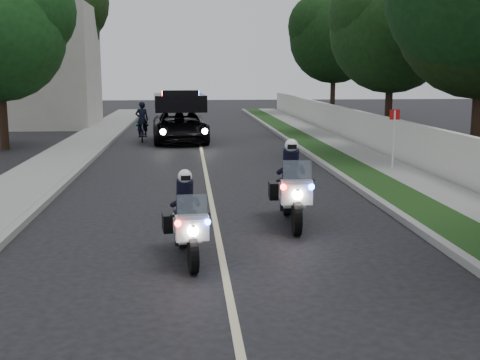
% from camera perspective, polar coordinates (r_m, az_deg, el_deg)
% --- Properties ---
extents(ground, '(120.00, 120.00, 0.00)m').
position_cam_1_polar(ground, '(11.30, -1.90, -6.40)').
color(ground, black).
rests_on(ground, ground).
extents(curb_right, '(0.20, 60.00, 0.15)m').
position_cam_1_polar(curb_right, '(21.56, 7.58, 1.69)').
color(curb_right, gray).
rests_on(curb_right, ground).
extents(grass_verge, '(1.20, 60.00, 0.16)m').
position_cam_1_polar(grass_verge, '(21.72, 9.39, 1.72)').
color(grass_verge, '#193814').
rests_on(grass_verge, ground).
extents(sidewalk_right, '(1.40, 60.00, 0.16)m').
position_cam_1_polar(sidewalk_right, '(22.08, 12.66, 1.74)').
color(sidewalk_right, gray).
rests_on(sidewalk_right, ground).
extents(property_wall, '(0.22, 60.00, 1.50)m').
position_cam_1_polar(property_wall, '(22.32, 15.18, 3.46)').
color(property_wall, beige).
rests_on(property_wall, ground).
extents(curb_left, '(0.20, 60.00, 0.15)m').
position_cam_1_polar(curb_left, '(21.34, -14.45, 1.37)').
color(curb_left, gray).
rests_on(curb_left, ground).
extents(sidewalk_left, '(2.00, 60.00, 0.16)m').
position_cam_1_polar(sidewalk_left, '(21.55, -17.34, 1.32)').
color(sidewalk_left, gray).
rests_on(sidewalk_left, ground).
extents(building_far, '(8.00, 6.00, 7.00)m').
position_cam_1_polar(building_far, '(38.00, -19.66, 10.01)').
color(building_far, '#A8A396').
rests_on(building_far, ground).
extents(lane_marking, '(0.12, 50.00, 0.01)m').
position_cam_1_polar(lane_marking, '(21.07, -3.38, 1.37)').
color(lane_marking, '#BFB78C').
rests_on(lane_marking, ground).
extents(police_moto_left, '(0.87, 1.91, 1.57)m').
position_cam_1_polar(police_moto_left, '(10.69, -5.00, -7.40)').
color(police_moto_left, silver).
rests_on(police_moto_left, ground).
extents(police_moto_right, '(0.87, 2.19, 1.83)m').
position_cam_1_polar(police_moto_right, '(13.06, 4.84, -4.14)').
color(police_moto_right, silver).
rests_on(police_moto_right, ground).
extents(police_suv, '(2.78, 5.45, 2.58)m').
position_cam_1_polar(police_suv, '(28.38, -5.66, 3.61)').
color(police_suv, black).
rests_on(police_suv, ground).
extents(bicycle, '(0.71, 1.71, 0.87)m').
position_cam_1_polar(bicycle, '(28.76, -9.17, 3.61)').
color(bicycle, black).
rests_on(bicycle, ground).
extents(cyclist, '(0.64, 0.47, 1.65)m').
position_cam_1_polar(cyclist, '(28.76, -9.17, 3.61)').
color(cyclist, black).
rests_on(cyclist, ground).
extents(sign_post, '(0.38, 0.38, 2.11)m').
position_cam_1_polar(sign_post, '(20.12, 14.15, 0.65)').
color(sign_post, '#AD160C').
rests_on(sign_post, ground).
extents(tree_right_b, '(9.16, 9.16, 12.01)m').
position_cam_1_polar(tree_right_b, '(23.64, 21.39, 1.64)').
color(tree_right_b, '#123713').
rests_on(tree_right_b, ground).
extents(tree_right_c, '(7.06, 7.06, 10.36)m').
position_cam_1_polar(tree_right_c, '(23.84, 21.15, 1.72)').
color(tree_right_c, black).
rests_on(tree_right_c, ground).
extents(tree_right_d, '(7.15, 7.15, 10.04)m').
position_cam_1_polar(tree_right_d, '(31.24, 13.71, 3.97)').
color(tree_right_d, '#183913').
rests_on(tree_right_d, ground).
extents(tree_right_e, '(6.98, 6.98, 10.97)m').
position_cam_1_polar(tree_right_e, '(45.86, 8.68, 6.03)').
color(tree_right_e, black).
rests_on(tree_right_e, ground).
extents(tree_left_near, '(7.19, 7.19, 9.22)m').
position_cam_1_polar(tree_left_near, '(27.41, -21.25, 2.73)').
color(tree_left_near, '#164316').
rests_on(tree_left_near, ground).
extents(tree_left_far, '(8.30, 8.30, 12.00)m').
position_cam_1_polar(tree_left_far, '(40.35, -17.73, 5.11)').
color(tree_left_far, '#183210').
rests_on(tree_left_far, ground).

